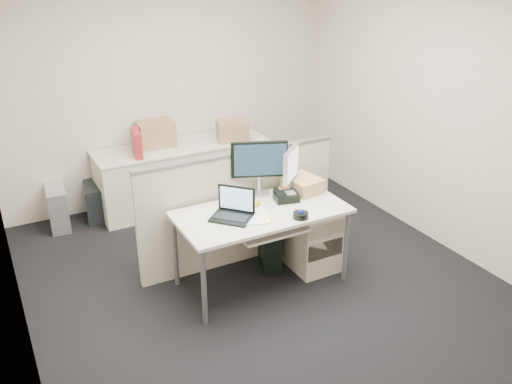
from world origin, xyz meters
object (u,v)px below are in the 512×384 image
monitor_main (259,168)px  desk_phone (286,197)px  desk (261,217)px  laptop (231,206)px

monitor_main → desk_phone: 0.36m
desk → monitor_main: size_ratio=2.91×
desk → laptop: size_ratio=4.50×
monitor_main → desk: bearing=-92.9°
desk → desk_phone: 0.33m
laptop → desk_phone: size_ratio=1.58×
monitor_main → desk_phone: monitor_main is taller
desk → laptop: (-0.30, -0.02, 0.19)m
laptop → desk_phone: laptop is taller
desk → desk_phone: bearing=14.9°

